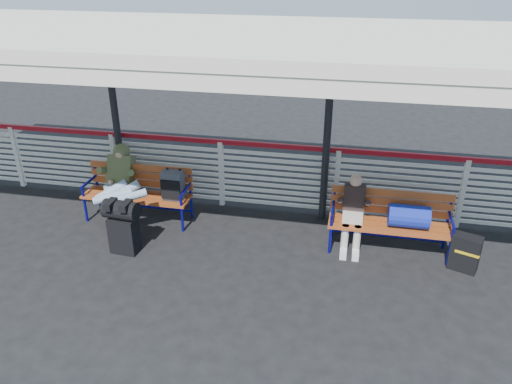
% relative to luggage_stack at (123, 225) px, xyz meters
% --- Properties ---
extents(ground, '(60.00, 60.00, 0.00)m').
position_rel_luggage_stack_xyz_m(ground, '(1.03, -0.11, -0.47)').
color(ground, black).
rests_on(ground, ground).
extents(fence, '(12.08, 0.08, 1.24)m').
position_rel_luggage_stack_xyz_m(fence, '(1.03, 1.79, 0.19)').
color(fence, silver).
rests_on(fence, ground).
extents(canopy, '(12.60, 3.60, 3.16)m').
position_rel_luggage_stack_xyz_m(canopy, '(1.03, 0.76, 2.57)').
color(canopy, silver).
rests_on(canopy, ground).
extents(luggage_stack, '(0.54, 0.33, 0.86)m').
position_rel_luggage_stack_xyz_m(luggage_stack, '(0.00, 0.00, 0.00)').
color(luggage_stack, black).
rests_on(luggage_stack, ground).
extents(bench_left, '(1.80, 0.56, 0.95)m').
position_rel_luggage_stack_xyz_m(bench_left, '(0.02, 1.03, 0.14)').
color(bench_left, '#B04922').
rests_on(bench_left, ground).
extents(bench_right, '(1.80, 0.56, 0.92)m').
position_rel_luggage_stack_xyz_m(bench_right, '(4.01, 0.84, 0.13)').
color(bench_right, '#B04922').
rests_on(bench_right, ground).
extents(traveler_man, '(0.94, 1.64, 0.77)m').
position_rel_luggage_stack_xyz_m(traveler_man, '(-0.35, 0.69, 0.25)').
color(traveler_man, '#94A7C7').
rests_on(traveler_man, ground).
extents(companion_person, '(0.32, 0.66, 1.15)m').
position_rel_luggage_stack_xyz_m(companion_person, '(3.34, 0.83, 0.13)').
color(companion_person, beige).
rests_on(companion_person, ground).
extents(suitcase_side, '(0.44, 0.36, 0.54)m').
position_rel_luggage_stack_xyz_m(suitcase_side, '(4.94, 0.53, -0.19)').
color(suitcase_side, black).
rests_on(suitcase_side, ground).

